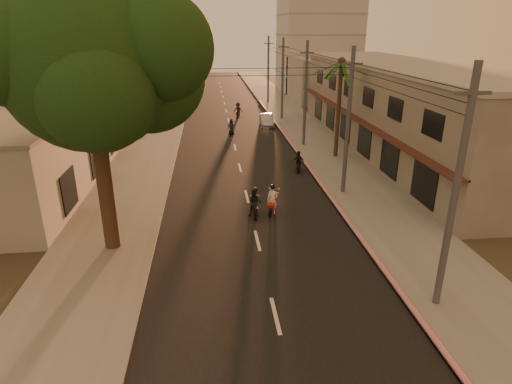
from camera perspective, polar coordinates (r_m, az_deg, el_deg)
ground at (r=19.73m, az=0.84°, el=-9.18°), size 160.00×160.00×0.00m
road at (r=38.29m, az=-2.82°, el=5.97°), size 10.00×140.00×0.02m
sidewalk_right at (r=39.41m, az=8.19°, el=6.29°), size 5.00×140.00×0.12m
sidewalk_left at (r=38.59m, az=-14.06°, el=5.56°), size 5.00×140.00×0.12m
curb_stripe at (r=34.17m, az=6.30°, el=4.17°), size 0.20×60.00×0.20m
shophouse_row at (r=38.96m, az=18.61°, el=10.66°), size 8.80×34.20×7.30m
left_building at (r=33.92m, az=-26.66°, el=6.30°), size 8.20×24.20×5.20m
distant_tower at (r=75.25m, az=8.48°, el=23.89°), size 12.10×12.10×28.00m
broadleaf_tree at (r=19.64m, az=-20.15°, el=15.58°), size 9.60×8.70×12.10m
palm_tree at (r=34.56m, az=11.31°, el=16.01°), size 5.00×5.00×8.20m
utility_poles at (r=38.00m, az=6.74°, el=15.75°), size 1.20×48.26×9.00m
filler_right at (r=64.36m, az=8.63°, el=14.59°), size 8.00×14.00×6.00m
filler_left_near at (r=52.86m, az=-19.51°, el=11.42°), size 8.00×14.00×4.40m
filler_left_far at (r=70.23m, az=-16.47°, el=14.93°), size 8.00×14.00×7.00m
scooter_red at (r=24.28m, az=2.20°, el=-1.13°), size 0.94×1.71×1.75m
scooter_mid_a at (r=23.88m, az=-0.13°, el=-1.52°), size 0.88×1.74×1.71m
scooter_mid_b at (r=31.57m, az=5.66°, el=3.96°), size 1.03×1.61×1.60m
scooter_far_a at (r=42.57m, az=-3.31°, el=8.52°), size 0.92×1.68×1.66m
scooter_far_b at (r=51.68m, az=-2.41°, el=10.83°), size 1.36×1.79×1.78m
parked_car at (r=46.91m, az=1.42°, el=9.56°), size 1.58×3.91×1.26m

